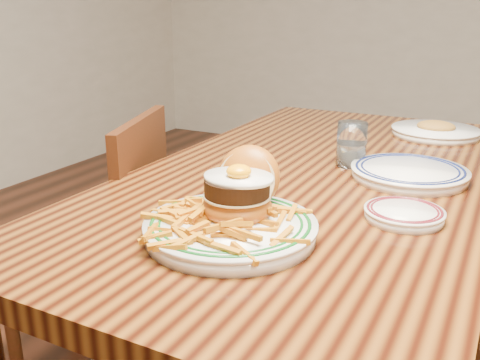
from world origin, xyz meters
The scene contains 7 objects.
table centered at (0.00, 0.00, 0.66)m, with size 0.85×1.60×0.75m.
chair_left centered at (-0.59, -0.14, 0.46)m, with size 0.51×0.51×0.86m.
main_plate centered at (-0.01, -0.44, 0.79)m, with size 0.32×0.33×0.15m.
side_plate centered at (0.26, -0.23, 0.76)m, with size 0.16×0.16×0.02m.
rear_plate centered at (0.22, 0.04, 0.77)m, with size 0.28×0.28×0.03m.
water_glass centered at (0.06, 0.09, 0.80)m, with size 0.08×0.08×0.12m.
far_plate centered at (0.20, 0.54, 0.77)m, with size 0.28×0.28×0.05m.
Camera 1 is at (0.42, -1.25, 1.16)m, focal length 40.00 mm.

